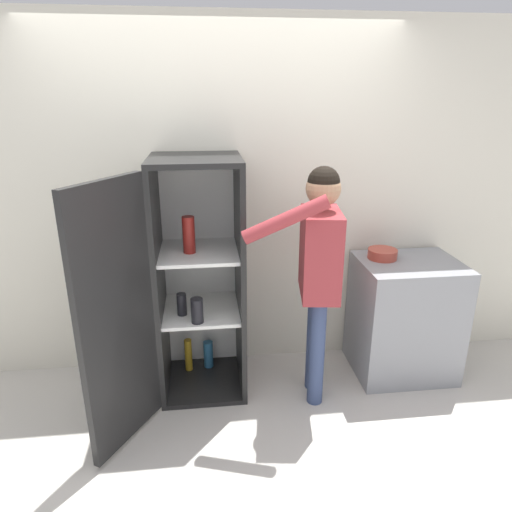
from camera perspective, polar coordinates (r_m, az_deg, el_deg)
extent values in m
plane|color=beige|center=(3.08, -2.86, -21.95)|extent=(12.00, 12.00, 0.00)
cube|color=silver|center=(3.36, -4.41, 6.49)|extent=(7.00, 0.06, 2.55)
cube|color=black|center=(3.56, -6.44, -15.13)|extent=(0.59, 0.60, 0.04)
cube|color=black|center=(2.95, -7.68, 11.85)|extent=(0.59, 0.60, 0.04)
cube|color=white|center=(3.43, -7.02, -1.10)|extent=(0.59, 0.03, 1.59)
cube|color=black|center=(3.18, -12.00, -3.11)|extent=(0.04, 0.60, 1.59)
cube|color=black|center=(3.17, -2.00, -2.72)|extent=(0.04, 0.60, 1.59)
cube|color=white|center=(3.26, -6.84, -6.71)|extent=(0.52, 0.53, 0.02)
cube|color=white|center=(3.09, -7.16, 0.49)|extent=(0.52, 0.53, 0.02)
cube|color=black|center=(2.72, -16.95, -7.65)|extent=(0.35, 0.52, 1.59)
cylinder|color=teal|center=(3.62, -5.98, -12.10)|extent=(0.07, 0.07, 0.21)
cylinder|color=black|center=(3.03, -7.38, -6.78)|extent=(0.08, 0.08, 0.17)
cylinder|color=#B78C1E|center=(3.59, -8.45, -12.11)|extent=(0.06, 0.06, 0.26)
cylinder|color=maroon|center=(3.02, -8.40, 2.63)|extent=(0.08, 0.08, 0.25)
cylinder|color=black|center=(3.15, -9.26, -5.98)|extent=(0.07, 0.07, 0.15)
cylinder|color=#384770|center=(3.17, 7.60, -11.80)|extent=(0.11, 0.11, 0.79)
cylinder|color=#384770|center=(3.32, 7.28, -10.25)|extent=(0.11, 0.11, 0.79)
cube|color=#9E3338|center=(2.96, 8.01, 0.31)|extent=(0.29, 0.45, 0.56)
sphere|color=tan|center=(2.84, 8.42, 8.34)|extent=(0.22, 0.22, 0.22)
sphere|color=black|center=(2.84, 8.46, 9.09)|extent=(0.20, 0.20, 0.20)
cylinder|color=#9E3338|center=(2.63, 3.73, 4.55)|extent=(0.52, 0.15, 0.30)
cylinder|color=#9E3338|center=(3.19, 7.52, 1.25)|extent=(0.08, 0.08, 0.53)
cube|color=gray|center=(3.64, 18.02, -7.29)|extent=(0.72, 0.59, 0.89)
cylinder|color=#B24738|center=(3.47, 15.53, 0.26)|extent=(0.21, 0.21, 0.07)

